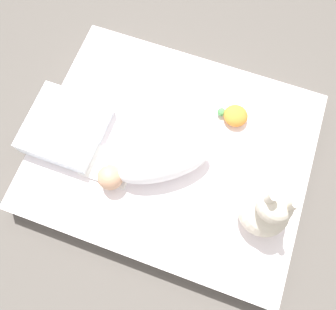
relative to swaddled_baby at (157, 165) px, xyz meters
The scene contains 7 objects.
ground_plane 0.24m from the swaddled_baby, 103.84° to the right, with size 12.00×12.00×0.00m, color #514C47.
bed_mattress 0.19m from the swaddled_baby, 103.84° to the right, with size 1.24×1.01×0.13m.
burp_cloth 0.24m from the swaddled_baby, 15.72° to the left, with size 0.22×0.16×0.02m.
swaddled_baby is the anchor object (origin of this frame).
pillow 0.46m from the swaddled_baby, ahead, with size 0.33×0.33×0.10m.
bunny_plush 0.48m from the swaddled_baby, behind, with size 0.20×0.20×0.36m.
turtle_plush 0.43m from the swaddled_baby, 125.33° to the right, with size 0.14×0.11×0.07m.
Camera 1 is at (-0.14, 0.46, 1.55)m, focal length 35.00 mm.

